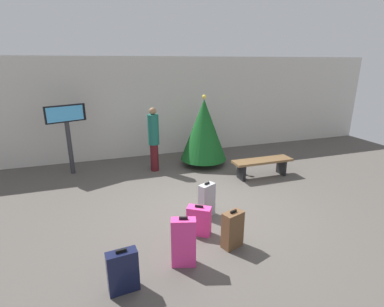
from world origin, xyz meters
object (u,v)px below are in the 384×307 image
object	(u,v)px
suitcase_3	(233,230)
suitcase_0	(123,271)
flight_info_kiosk	(67,125)
suitcase_4	(199,221)
waiting_bench	(262,164)
suitcase_2	(184,242)
traveller_0	(154,138)
suitcase_1	(207,200)
holiday_tree	(204,130)

from	to	relation	value
suitcase_3	suitcase_0	bearing A→B (deg)	-166.77
suitcase_3	flight_info_kiosk	bearing A→B (deg)	121.52
flight_info_kiosk	suitcase_4	world-z (taller)	flight_info_kiosk
suitcase_4	waiting_bench	bearing A→B (deg)	38.74
suitcase_2	suitcase_4	distance (m)	0.87
flight_info_kiosk	traveller_0	size ratio (longest dim) A/B	1.06
flight_info_kiosk	suitcase_1	distance (m)	4.38
suitcase_0	suitcase_2	size ratio (longest dim) A/B	0.79
waiting_bench	suitcase_2	size ratio (longest dim) A/B	2.00
suitcase_2	suitcase_3	world-z (taller)	suitcase_2
flight_info_kiosk	suitcase_2	size ratio (longest dim) A/B	2.32
waiting_bench	suitcase_1	bearing A→B (deg)	-145.87
suitcase_2	suitcase_4	bearing A→B (deg)	54.74
suitcase_0	holiday_tree	bearing A→B (deg)	57.40
waiting_bench	traveller_0	xyz separation A→B (m)	(-2.62, 1.37, 0.59)
flight_info_kiosk	suitcase_4	distance (m)	4.65
suitcase_1	suitcase_2	size ratio (longest dim) A/B	0.88
holiday_tree	suitcase_4	world-z (taller)	holiday_tree
traveller_0	holiday_tree	bearing A→B (deg)	-0.32
suitcase_1	suitcase_4	distance (m)	0.67
traveller_0	suitcase_2	xyz separation A→B (m)	(-0.38, -4.08, -0.56)
holiday_tree	suitcase_2	distance (m)	4.52
suitcase_0	suitcase_3	distance (m)	1.86
traveller_0	suitcase_2	world-z (taller)	traveller_0
suitcase_1	suitcase_2	distance (m)	1.53
flight_info_kiosk	suitcase_1	bearing A→B (deg)	-51.26
suitcase_4	traveller_0	bearing A→B (deg)	91.91
holiday_tree	waiting_bench	distance (m)	1.92
suitcase_1	suitcase_3	size ratio (longest dim) A/B	1.07
holiday_tree	suitcase_3	world-z (taller)	holiday_tree
suitcase_1	suitcase_4	bearing A→B (deg)	-123.07
flight_info_kiosk	suitcase_3	world-z (taller)	flight_info_kiosk
flight_info_kiosk	traveller_0	bearing A→B (deg)	-13.05
waiting_bench	suitcase_3	xyz separation A→B (m)	(-2.11, -2.53, -0.05)
traveller_0	suitcase_0	distance (m)	4.56
flight_info_kiosk	suitcase_2	world-z (taller)	flight_info_kiosk
holiday_tree	waiting_bench	world-z (taller)	holiday_tree
flight_info_kiosk	suitcase_4	size ratio (longest dim) A/B	3.34
suitcase_2	suitcase_4	world-z (taller)	suitcase_2
traveller_0	suitcase_3	xyz separation A→B (m)	(0.51, -3.90, -0.64)
holiday_tree	flight_info_kiosk	distance (m)	3.70
waiting_bench	suitcase_1	distance (m)	2.59
suitcase_0	suitcase_4	world-z (taller)	suitcase_0
waiting_bench	suitcase_4	distance (m)	3.21
flight_info_kiosk	suitcase_0	distance (m)	5.02
traveller_0	suitcase_2	bearing A→B (deg)	-95.36
suitcase_3	suitcase_4	distance (m)	0.66
suitcase_1	suitcase_4	xyz separation A→B (m)	(-0.36, -0.56, -0.08)
suitcase_0	suitcase_4	bearing A→B (deg)	33.89
traveller_0	suitcase_0	size ratio (longest dim) A/B	2.77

